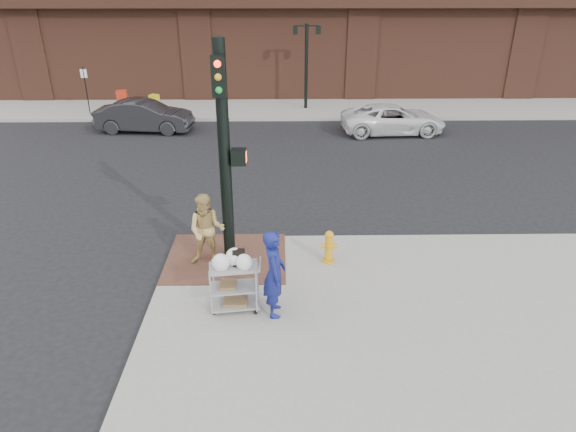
{
  "coord_description": "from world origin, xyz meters",
  "views": [
    {
      "loc": [
        0.69,
        -9.73,
        6.25
      ],
      "look_at": [
        0.86,
        0.87,
        1.25
      ],
      "focal_mm": 32.0,
      "sensor_mm": 36.0,
      "label": 1
    }
  ],
  "objects_px": {
    "traffic_signal_pole": "(225,151)",
    "woman_blue": "(274,273)",
    "sedan_dark": "(144,116)",
    "fire_hydrant": "(329,246)",
    "pedestrian_tan": "(207,230)",
    "minivan_white": "(393,119)",
    "utility_cart": "(234,283)",
    "lamp_post": "(306,57)"
  },
  "relations": [
    {
      "from": "fire_hydrant",
      "to": "lamp_post",
      "type": "bearing_deg",
      "value": 89.28
    },
    {
      "from": "minivan_white",
      "to": "traffic_signal_pole",
      "type": "bearing_deg",
      "value": 148.56
    },
    {
      "from": "traffic_signal_pole",
      "to": "pedestrian_tan",
      "type": "xyz_separation_m",
      "value": [
        -0.5,
        -0.12,
        -1.82
      ]
    },
    {
      "from": "lamp_post",
      "to": "woman_blue",
      "type": "xyz_separation_m",
      "value": [
        -1.44,
        -17.3,
        -1.56
      ]
    },
    {
      "from": "lamp_post",
      "to": "utility_cart",
      "type": "distance_m",
      "value": 17.39
    },
    {
      "from": "minivan_white",
      "to": "lamp_post",
      "type": "bearing_deg",
      "value": 38.18
    },
    {
      "from": "traffic_signal_pole",
      "to": "minivan_white",
      "type": "height_order",
      "value": "traffic_signal_pole"
    },
    {
      "from": "sedan_dark",
      "to": "fire_hydrant",
      "type": "distance_m",
      "value": 13.64
    },
    {
      "from": "traffic_signal_pole",
      "to": "sedan_dark",
      "type": "height_order",
      "value": "traffic_signal_pole"
    },
    {
      "from": "traffic_signal_pole",
      "to": "sedan_dark",
      "type": "bearing_deg",
      "value": 112.19
    },
    {
      "from": "lamp_post",
      "to": "minivan_white",
      "type": "height_order",
      "value": "lamp_post"
    },
    {
      "from": "woman_blue",
      "to": "fire_hydrant",
      "type": "relative_size",
      "value": 2.24
    },
    {
      "from": "woman_blue",
      "to": "sedan_dark",
      "type": "height_order",
      "value": "woman_blue"
    },
    {
      "from": "pedestrian_tan",
      "to": "fire_hydrant",
      "type": "bearing_deg",
      "value": 3.94
    },
    {
      "from": "minivan_white",
      "to": "fire_hydrant",
      "type": "bearing_deg",
      "value": 158.55
    },
    {
      "from": "woman_blue",
      "to": "fire_hydrant",
      "type": "height_order",
      "value": "woman_blue"
    },
    {
      "from": "lamp_post",
      "to": "fire_hydrant",
      "type": "xyz_separation_m",
      "value": [
        -0.19,
        -15.33,
        -2.06
      ]
    },
    {
      "from": "utility_cart",
      "to": "fire_hydrant",
      "type": "relative_size",
      "value": 1.63
    },
    {
      "from": "utility_cart",
      "to": "fire_hydrant",
      "type": "bearing_deg",
      "value": 41.75
    },
    {
      "from": "woman_blue",
      "to": "minivan_white",
      "type": "xyz_separation_m",
      "value": [
        5.0,
        13.22,
        -0.44
      ]
    },
    {
      "from": "lamp_post",
      "to": "woman_blue",
      "type": "relative_size",
      "value": 2.2
    },
    {
      "from": "fire_hydrant",
      "to": "woman_blue",
      "type": "bearing_deg",
      "value": -122.32
    },
    {
      "from": "pedestrian_tan",
      "to": "fire_hydrant",
      "type": "relative_size",
      "value": 2.14
    },
    {
      "from": "woman_blue",
      "to": "minivan_white",
      "type": "distance_m",
      "value": 14.14
    },
    {
      "from": "woman_blue",
      "to": "utility_cart",
      "type": "xyz_separation_m",
      "value": [
        -0.79,
        0.15,
        -0.31
      ]
    },
    {
      "from": "woman_blue",
      "to": "traffic_signal_pole",
      "type": "bearing_deg",
      "value": 24.51
    },
    {
      "from": "woman_blue",
      "to": "fire_hydrant",
      "type": "bearing_deg",
      "value": -34.5
    },
    {
      "from": "traffic_signal_pole",
      "to": "woman_blue",
      "type": "xyz_separation_m",
      "value": [
        1.04,
        -2.07,
        -1.77
      ]
    },
    {
      "from": "traffic_signal_pole",
      "to": "fire_hydrant",
      "type": "distance_m",
      "value": 3.22
    },
    {
      "from": "traffic_signal_pole",
      "to": "woman_blue",
      "type": "bearing_deg",
      "value": -63.31
    },
    {
      "from": "lamp_post",
      "to": "woman_blue",
      "type": "distance_m",
      "value": 17.43
    },
    {
      "from": "utility_cart",
      "to": "fire_hydrant",
      "type": "distance_m",
      "value": 2.73
    },
    {
      "from": "pedestrian_tan",
      "to": "sedan_dark",
      "type": "relative_size",
      "value": 0.42
    },
    {
      "from": "traffic_signal_pole",
      "to": "utility_cart",
      "type": "height_order",
      "value": "traffic_signal_pole"
    },
    {
      "from": "traffic_signal_pole",
      "to": "fire_hydrant",
      "type": "xyz_separation_m",
      "value": [
        2.28,
        -0.11,
        -2.27
      ]
    },
    {
      "from": "sedan_dark",
      "to": "minivan_white",
      "type": "bearing_deg",
      "value": -87.41
    },
    {
      "from": "woman_blue",
      "to": "utility_cart",
      "type": "distance_m",
      "value": 0.86
    },
    {
      "from": "minivan_white",
      "to": "utility_cart",
      "type": "distance_m",
      "value": 14.3
    },
    {
      "from": "traffic_signal_pole",
      "to": "pedestrian_tan",
      "type": "relative_size",
      "value": 2.9
    },
    {
      "from": "woman_blue",
      "to": "pedestrian_tan",
      "type": "xyz_separation_m",
      "value": [
        -1.54,
        1.95,
        -0.04
      ]
    },
    {
      "from": "traffic_signal_pole",
      "to": "woman_blue",
      "type": "height_order",
      "value": "traffic_signal_pole"
    },
    {
      "from": "woman_blue",
      "to": "pedestrian_tan",
      "type": "relative_size",
      "value": 1.05
    }
  ]
}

